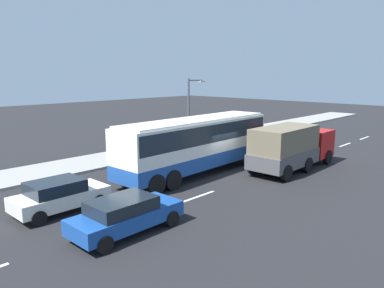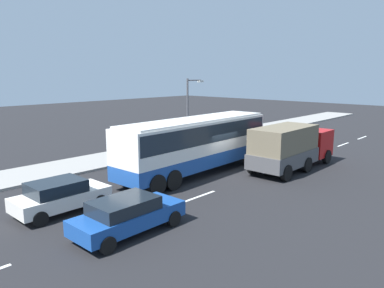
% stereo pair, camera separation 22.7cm
% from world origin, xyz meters
% --- Properties ---
extents(ground_plane, '(120.00, 120.00, 0.00)m').
position_xyz_m(ground_plane, '(0.00, 0.00, 0.00)').
color(ground_plane, black).
extents(sidewalk_curb, '(80.00, 4.00, 0.15)m').
position_xyz_m(sidewalk_curb, '(0.00, 8.05, 0.07)').
color(sidewalk_curb, gray).
rests_on(sidewalk_curb, ground_plane).
extents(lane_centreline, '(45.39, 0.16, 0.01)m').
position_xyz_m(lane_centreline, '(5.61, -2.06, 0.00)').
color(lane_centreline, white).
rests_on(lane_centreline, ground_plane).
extents(coach_bus, '(11.50, 2.98, 3.43)m').
position_xyz_m(coach_bus, '(-1.24, 0.95, 2.13)').
color(coach_bus, '#1E4C9E').
rests_on(coach_bus, ground_plane).
extents(cargo_truck, '(7.52, 2.59, 2.88)m').
position_xyz_m(cargo_truck, '(3.69, -2.79, 1.54)').
color(cargo_truck, red).
rests_on(cargo_truck, ground_plane).
extents(car_white_minivan, '(4.13, 1.95, 1.47)m').
position_xyz_m(car_white_minivan, '(-10.16, 1.05, 0.78)').
color(car_white_minivan, white).
rests_on(car_white_minivan, ground_plane).
extents(car_blue_saloon, '(4.50, 1.93, 1.42)m').
position_xyz_m(car_blue_saloon, '(-9.48, -2.91, 0.76)').
color(car_blue_saloon, '#194799').
rests_on(car_blue_saloon, ground_plane).
extents(pedestrian_near_curb, '(0.32, 0.32, 1.61)m').
position_xyz_m(pedestrian_near_curb, '(6.32, 7.88, 1.07)').
color(pedestrian_near_curb, brown).
rests_on(pedestrian_near_curb, sidewalk_curb).
extents(pedestrian_at_crossing, '(0.32, 0.32, 1.79)m').
position_xyz_m(pedestrian_at_crossing, '(8.47, 8.28, 1.19)').
color(pedestrian_at_crossing, brown).
rests_on(pedestrian_at_crossing, sidewalk_curb).
extents(street_lamp, '(1.91, 0.24, 5.57)m').
position_xyz_m(street_lamp, '(4.24, 6.67, 3.45)').
color(street_lamp, '#47474C').
rests_on(street_lamp, sidewalk_curb).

